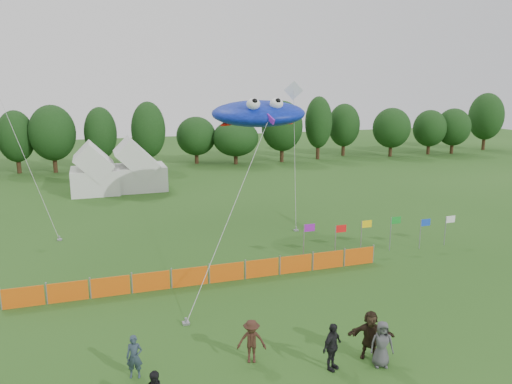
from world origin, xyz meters
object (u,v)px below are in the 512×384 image
object	(u,v)px
spectator_c	(252,341)
spectator_f	(370,335)
spectator_e	(382,344)
stingray_kite	(257,113)
spectator_a	(134,357)
tent_right	(137,170)
barrier_fence	(208,275)
tent_left	(95,173)
spectator_d	(332,347)

from	to	relation	value
spectator_c	spectator_f	xyz separation A→B (m)	(4.46, -1.13, 0.10)
spectator_e	stingray_kite	xyz separation A→B (m)	(1.83, 20.43, 7.30)
spectator_a	stingray_kite	distance (m)	22.44
tent_right	spectator_e	world-z (taller)	tent_right
spectator_c	tent_right	bearing A→B (deg)	110.94
spectator_a	spectator_f	bearing A→B (deg)	5.16
spectator_c	spectator_e	xyz separation A→B (m)	(4.56, -1.78, 0.03)
barrier_fence	spectator_f	distance (m)	10.03
tent_left	spectator_f	xyz separation A→B (m)	(9.67, -33.81, -1.01)
barrier_fence	spectator_c	world-z (taller)	spectator_c
tent_left	tent_right	distance (m)	4.01
spectator_a	spectator_e	distance (m)	9.14
spectator_f	stingray_kite	distance (m)	21.14
tent_right	spectator_a	bearing A→B (deg)	-95.41
tent_right	spectator_d	xyz separation A→B (m)	(3.90, -34.50, -1.05)
spectator_a	spectator_e	xyz separation A→B (m)	(8.88, -2.15, 0.08)
barrier_fence	stingray_kite	size ratio (longest dim) A/B	0.84
spectator_e	barrier_fence	bearing A→B (deg)	132.93
spectator_a	spectator_e	bearing A→B (deg)	1.21
tent_right	spectator_c	size ratio (longest dim) A/B	3.20
barrier_fence	spectator_d	bearing A→B (deg)	-74.74
spectator_c	spectator_a	bearing A→B (deg)	-166.01
spectator_d	spectator_e	xyz separation A→B (m)	(1.88, -0.37, -0.03)
barrier_fence	spectator_a	distance (m)	8.77
spectator_c	spectator_d	world-z (taller)	spectator_d
barrier_fence	spectator_a	bearing A→B (deg)	-120.58
tent_right	spectator_e	bearing A→B (deg)	-80.59
spectator_c	stingray_kite	distance (m)	21.03
tent_left	spectator_d	size ratio (longest dim) A/B	2.40
barrier_fence	stingray_kite	distance (m)	14.61
spectator_a	spectator_e	world-z (taller)	spectator_e
spectator_c	spectator_e	bearing A→B (deg)	-2.52
tent_left	spectator_d	xyz separation A→B (m)	(7.89, -34.10, -1.05)
spectator_d	spectator_f	distance (m)	1.80
tent_left	spectator_f	distance (m)	35.18
spectator_a	spectator_c	bearing A→B (deg)	9.97
tent_left	stingray_kite	size ratio (longest dim) A/B	0.19
spectator_a	barrier_fence	bearing A→B (deg)	74.22
spectator_c	spectator_d	size ratio (longest dim) A/B	0.94
tent_left	stingray_kite	distance (m)	19.25
tent_right	spectator_e	size ratio (longest dim) A/B	3.08
tent_right	spectator_a	size ratio (longest dim) A/B	3.40
spectator_c	stingray_kite	bearing A→B (deg)	89.92
tent_left	barrier_fence	world-z (taller)	tent_left
spectator_d	spectator_f	bearing A→B (deg)	-20.32
tent_left	spectator_c	world-z (taller)	tent_left
spectator_c	spectator_f	size ratio (longest dim) A/B	0.90
barrier_fence	spectator_c	distance (m)	7.92
tent_left	spectator_e	distance (m)	35.84
spectator_a	spectator_f	distance (m)	8.91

